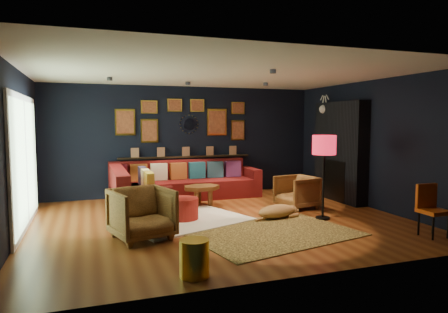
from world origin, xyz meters
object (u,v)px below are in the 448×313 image
object	(u,v)px
armchair_left	(142,211)
dog	(277,209)
orange_chair	(431,206)
pouf	(182,208)
armchair_right	(297,190)
floor_lamp	(324,149)
coffee_table	(201,189)
sectional	(168,189)
gold_stool	(194,258)

from	to	relation	value
armchair_left	dog	distance (m)	2.54
armchair_left	orange_chair	xyz separation A→B (m)	(4.23, -1.27, 0.04)
pouf	armchair_right	distance (m)	2.46
armchair_left	orange_chair	bearing A→B (deg)	-32.90
pouf	dog	distance (m)	1.71
armchair_right	orange_chair	bearing A→B (deg)	11.51
floor_lamp	coffee_table	bearing A→B (deg)	134.11
sectional	pouf	size ratio (longest dim) A/B	5.97
pouf	floor_lamp	world-z (taller)	floor_lamp
armchair_left	armchair_right	distance (m)	3.47
armchair_left	floor_lamp	size ratio (longest dim) A/B	0.56
orange_chair	pouf	bearing A→B (deg)	148.52
armchair_right	floor_lamp	size ratio (longest dim) A/B	0.48
coffee_table	dog	size ratio (longest dim) A/B	0.81
pouf	gold_stool	xyz separation A→B (m)	(-0.46, -2.59, -0.00)
coffee_table	orange_chair	xyz separation A→B (m)	(2.75, -3.27, 0.12)
sectional	armchair_left	size ratio (longest dim) A/B	4.02
coffee_table	gold_stool	bearing A→B (deg)	-106.94
sectional	armchair_left	world-z (taller)	sectional
gold_stool	pouf	bearing A→B (deg)	79.98
gold_stool	floor_lamp	bearing A→B (deg)	32.68
orange_chair	coffee_table	bearing A→B (deg)	131.28
sectional	coffee_table	world-z (taller)	sectional
coffee_table	dog	xyz separation A→B (m)	(0.99, -1.52, -0.16)
pouf	armchair_left	size ratio (longest dim) A/B	0.67
orange_chair	dog	xyz separation A→B (m)	(-1.75, 1.75, -0.29)
gold_stool	floor_lamp	size ratio (longest dim) A/B	0.28
armchair_left	floor_lamp	bearing A→B (deg)	-13.13
coffee_table	pouf	distance (m)	1.27
armchair_left	gold_stool	xyz separation A→B (m)	(0.37, -1.68, -0.21)
gold_stool	armchair_right	bearing A→B (deg)	44.27
pouf	dog	bearing A→B (deg)	-14.91
sectional	pouf	bearing A→B (deg)	-91.49
pouf	armchair_left	xyz separation A→B (m)	(-0.83, -0.91, 0.21)
coffee_table	pouf	xyz separation A→B (m)	(-0.66, -1.08, -0.13)
pouf	gold_stool	distance (m)	2.63
sectional	orange_chair	distance (m)	5.05
sectional	armchair_right	world-z (taller)	sectional
sectional	armchair_right	bearing A→B (deg)	-29.02
coffee_table	floor_lamp	world-z (taller)	floor_lamp
floor_lamp	dog	bearing A→B (deg)	158.66
gold_stool	orange_chair	world-z (taller)	orange_chair
gold_stool	dog	size ratio (longest dim) A/B	0.40
orange_chair	armchair_left	bearing A→B (deg)	164.47
sectional	armchair_left	xyz separation A→B (m)	(-0.87, -2.48, 0.10)
dog	orange_chair	bearing A→B (deg)	-56.38
coffee_table	floor_lamp	bearing A→B (deg)	-45.89
armchair_left	orange_chair	world-z (taller)	armchair_left
gold_stool	dog	distance (m)	3.01
armchair_right	floor_lamp	world-z (taller)	floor_lamp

